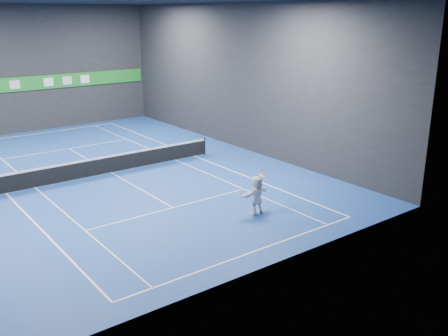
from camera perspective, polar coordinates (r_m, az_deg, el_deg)
ground at (r=27.95m, az=-12.71°, el=-0.55°), size 26.00×26.00×0.00m
wall_back at (r=39.11m, az=-21.31°, el=10.48°), size 18.00×0.10×9.00m
wall_front at (r=16.13m, az=5.98°, el=3.37°), size 18.00×0.10×9.00m
wall_right at (r=31.62m, az=1.91°, el=10.27°), size 0.10×26.00×9.00m
baseline_near at (r=18.48m, az=3.18°, el=-9.61°), size 10.98×0.08×0.01m
baseline_far at (r=38.77m, az=-20.12°, el=3.78°), size 10.98×0.08×0.01m
sideline_doubles_left at (r=26.33m, az=-23.61°, el=-2.71°), size 0.08×23.78×0.01m
sideline_doubles_right at (r=30.47m, az=-3.32°, el=1.35°), size 0.08×23.78×0.01m
sideline_singles_left at (r=26.64m, az=-20.75°, el=-2.15°), size 0.06×23.78×0.01m
sideline_singles_right at (r=29.76m, az=-5.53°, el=0.91°), size 0.06×23.78×0.01m
service_line_near at (r=22.57m, az=-5.86°, el=-4.53°), size 8.23×0.06×0.01m
service_line_far at (r=33.68m, az=-17.29°, el=2.13°), size 8.23×0.06×0.01m
center_service_line at (r=27.94m, az=-12.71°, el=-0.54°), size 0.06×12.80×0.01m
player at (r=21.55m, az=3.75°, el=-3.10°), size 1.64×0.68×1.72m
tennis_ball at (r=20.98m, az=3.52°, el=0.89°), size 0.07×0.07×0.07m
tennis_net at (r=27.79m, az=-12.79°, el=0.51°), size 12.50×0.10×1.07m
sponsor_banner at (r=39.16m, az=-21.12°, el=9.02°), size 17.64×0.11×1.00m
tennis_racket at (r=21.53m, az=4.47°, el=-0.62°), size 0.46×0.36×0.58m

